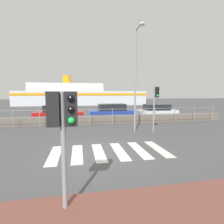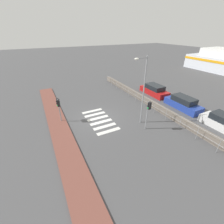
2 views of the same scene
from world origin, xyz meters
name	(u,v)px [view 2 (image 2 of 2)]	position (x,y,z in m)	size (l,w,h in m)	color
ground_plane	(98,118)	(0.00, 0.00, 0.00)	(160.00, 160.00, 0.00)	#4C4C4F
sidewalk_brick	(59,127)	(0.00, -4.10, 0.06)	(24.00, 1.80, 0.12)	brown
crosswalk	(100,120)	(0.47, 0.00, 0.00)	(4.95, 2.40, 0.01)	silver
seawall	(150,103)	(0.00, 7.14, 0.34)	(24.15, 0.55, 0.67)	#6B6056
harbor_fence	(145,100)	(0.00, 6.26, 0.87)	(21.78, 0.04, 1.34)	gray
traffic_light_near	(58,104)	(-1.09, -3.64, 1.98)	(0.58, 0.41, 2.52)	gray
traffic_light_far	(148,110)	(4.07, 3.31, 2.14)	(0.34, 0.32, 2.91)	gray
streetlamp	(142,85)	(2.79, 3.38, 4.05)	(0.32, 1.33, 6.56)	gray
parked_car_red	(154,90)	(-2.65, 10.13, 0.60)	(4.56, 1.88, 1.41)	#B21919
parked_car_blue	(183,103)	(2.49, 10.13, 0.63)	(4.49, 1.72, 1.47)	#233D9E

